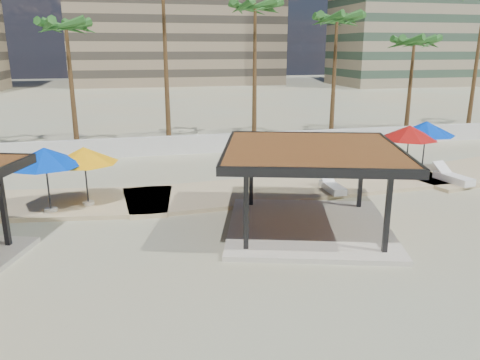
# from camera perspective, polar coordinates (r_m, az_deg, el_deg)

# --- Properties ---
(ground) EXTENTS (200.00, 200.00, 0.00)m
(ground) POSITION_cam_1_polar(r_m,az_deg,el_deg) (15.94, 8.58, -8.71)
(ground) COLOR tan
(ground) RESTS_ON ground
(promenade) EXTENTS (44.45, 7.97, 0.24)m
(promenade) POSITION_cam_1_polar(r_m,az_deg,el_deg) (23.32, 6.21, -0.50)
(promenade) COLOR #C6B284
(promenade) RESTS_ON ground
(boundary_wall) EXTENTS (56.00, 0.30, 1.20)m
(boundary_wall) POSITION_cam_1_polar(r_m,az_deg,el_deg) (30.52, -2.55, 4.50)
(boundary_wall) COLOR silver
(boundary_wall) RESTS_ON ground
(building_mid) EXTENTS (38.00, 16.00, 30.40)m
(building_mid) POSITION_cam_1_polar(r_m,az_deg,el_deg) (92.22, -7.86, 20.44)
(building_mid) COLOR #847259
(building_mid) RESTS_ON ground
(pavilion_central) EXTENTS (7.77, 7.77, 3.16)m
(pavilion_central) POSITION_cam_1_polar(r_m,az_deg,el_deg) (17.23, 8.62, -0.13)
(pavilion_central) COLOR beige
(pavilion_central) RESTS_ON ground
(umbrella_b) EXTENTS (3.24, 3.24, 2.47)m
(umbrella_b) POSITION_cam_1_polar(r_m,az_deg,el_deg) (20.33, -18.48, 2.87)
(umbrella_b) COLOR beige
(umbrella_b) RESTS_ON promenade
(umbrella_c) EXTENTS (3.29, 3.29, 2.59)m
(umbrella_c) POSITION_cam_1_polar(r_m,az_deg,el_deg) (25.49, 19.93, 5.47)
(umbrella_c) COLOR beige
(umbrella_c) RESTS_ON promenade
(umbrella_d) EXTENTS (3.78, 3.78, 2.66)m
(umbrella_d) POSITION_cam_1_polar(r_m,az_deg,el_deg) (26.78, 21.74, 5.88)
(umbrella_d) COLOR beige
(umbrella_d) RESTS_ON promenade
(umbrella_f) EXTENTS (3.22, 3.22, 2.64)m
(umbrella_f) POSITION_cam_1_polar(r_m,az_deg,el_deg) (19.91, -22.71, 2.63)
(umbrella_f) COLOR beige
(umbrella_f) RESTS_ON promenade
(lounger_b) EXTENTS (0.63, 1.90, 0.72)m
(lounger_b) POSITION_cam_1_polar(r_m,az_deg,el_deg) (22.13, 11.18, -0.82)
(lounger_b) COLOR white
(lounger_b) RESTS_ON promenade
(lounger_c) EXTENTS (1.03, 2.25, 0.82)m
(lounger_c) POSITION_cam_1_polar(r_m,az_deg,el_deg) (25.43, 24.51, 0.26)
(lounger_c) COLOR white
(lounger_c) RESTS_ON promenade
(palm_c) EXTENTS (3.00, 3.00, 8.71)m
(palm_c) POSITION_cam_1_polar(r_m,az_deg,el_deg) (31.70, -20.42, 16.68)
(palm_c) COLOR brown
(palm_c) RESTS_ON ground
(palm_e) EXTENTS (3.00, 3.00, 10.06)m
(palm_e) POSITION_cam_1_polar(r_m,az_deg,el_deg) (33.02, 1.86, 19.75)
(palm_e) COLOR brown
(palm_e) RESTS_ON ground
(palm_f) EXTENTS (3.00, 3.00, 9.36)m
(palm_f) POSITION_cam_1_polar(r_m,az_deg,el_deg) (35.21, 11.72, 18.12)
(palm_f) COLOR brown
(palm_f) RESTS_ON ground
(palm_g) EXTENTS (3.00, 3.00, 7.84)m
(palm_g) POSITION_cam_1_polar(r_m,az_deg,el_deg) (37.72, 20.46, 15.13)
(palm_g) COLOR brown
(palm_g) RESTS_ON ground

